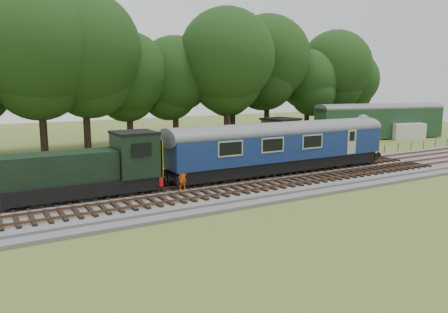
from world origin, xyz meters
TOP-DOWN VIEW (x-y plane):
  - ground at (0.00, 0.00)m, footprint 120.00×120.00m
  - ballast at (0.00, 0.00)m, footprint 70.00×7.00m
  - track_north at (0.00, 1.40)m, footprint 67.20×2.40m
  - track_south at (0.00, -1.60)m, footprint 67.20×2.40m
  - fence at (0.00, 4.50)m, footprint 64.00×0.12m
  - tree_line at (0.00, 22.00)m, footprint 70.00×8.00m
  - dmu_railcar at (4.90, 1.40)m, footprint 18.05×2.86m
  - shunter_loco at (-9.02, 1.40)m, footprint 8.91×2.60m
  - worker at (-3.68, 0.15)m, footprint 0.68×0.51m
  - parked_coach at (29.93, 13.70)m, footprint 17.34×6.57m
  - shed at (16.59, 16.73)m, footprint 4.18×4.18m
  - caravan at (32.51, 11.61)m, footprint 4.58×3.30m

SIDE VIEW (x-z plane):
  - ground at x=0.00m, z-range 0.00..0.00m
  - fence at x=0.00m, z-range -0.50..0.50m
  - tree_line at x=0.00m, z-range -9.00..9.00m
  - ballast at x=0.00m, z-range 0.00..0.35m
  - track_north at x=0.00m, z-range 0.31..0.52m
  - track_south at x=0.00m, z-range 0.31..0.52m
  - caravan at x=32.51m, z-range 0.00..2.03m
  - worker at x=-3.68m, z-range 0.35..2.06m
  - shed at x=16.59m, z-range 0.02..2.96m
  - shunter_loco at x=-9.02m, z-range 0.29..3.66m
  - parked_coach at x=29.93m, z-range 0.27..4.64m
  - dmu_railcar at x=4.90m, z-range 0.67..4.54m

